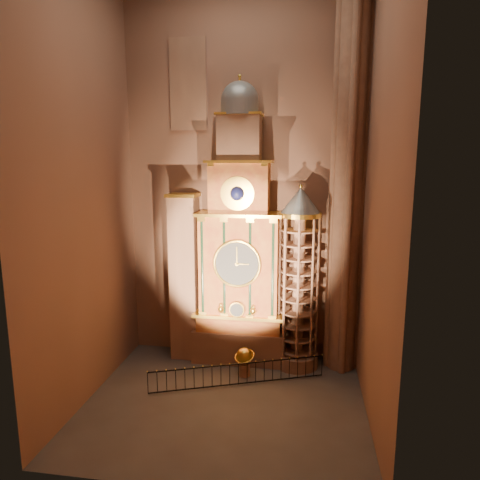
% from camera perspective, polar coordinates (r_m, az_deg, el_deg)
% --- Properties ---
extents(floor, '(14.00, 14.00, 0.00)m').
position_cam_1_polar(floor, '(23.20, -2.07, -20.86)').
color(floor, '#383330').
rests_on(floor, ground).
extents(wall_back, '(22.00, 0.00, 22.00)m').
position_cam_1_polar(wall_back, '(25.80, 0.31, 8.06)').
color(wall_back, '#90614D').
rests_on(wall_back, floor).
extents(wall_left, '(0.00, 22.00, 22.00)m').
position_cam_1_polar(wall_left, '(22.31, -20.35, 7.09)').
color(wall_left, '#90614D').
rests_on(wall_left, floor).
extents(wall_right, '(0.00, 22.00, 22.00)m').
position_cam_1_polar(wall_right, '(19.78, 18.21, 6.88)').
color(wall_right, '#90614D').
rests_on(wall_right, floor).
extents(astronomical_clock, '(5.60, 2.41, 16.70)m').
position_cam_1_polar(astronomical_clock, '(25.32, -0.05, -1.85)').
color(astronomical_clock, '#8C634C').
rests_on(astronomical_clock, floor).
extents(portrait_tower, '(1.80, 1.60, 10.20)m').
position_cam_1_polar(portrait_tower, '(26.42, -7.38, -4.83)').
color(portrait_tower, '#8C634C').
rests_on(portrait_tower, floor).
extents(stair_turret, '(2.50, 2.50, 10.80)m').
position_cam_1_polar(stair_turret, '(25.11, 7.81, -5.36)').
color(stair_turret, '#8C634C').
rests_on(stair_turret, floor).
extents(gothic_pier, '(2.04, 2.04, 22.00)m').
position_cam_1_polar(gothic_pier, '(24.62, 14.26, 7.65)').
color(gothic_pier, '#8C634C').
rests_on(gothic_pier, floor).
extents(stained_glass_window, '(2.20, 0.14, 5.20)m').
position_cam_1_polar(stained_glass_window, '(26.74, -6.94, 19.90)').
color(stained_glass_window, navy).
rests_on(stained_glass_window, wall_back).
extents(celestial_globe, '(1.48, 1.45, 1.66)m').
position_cam_1_polar(celestial_globe, '(25.20, 0.59, -15.61)').
color(celestial_globe, '#8C634C').
rests_on(celestial_globe, floor).
extents(iron_railing, '(9.06, 3.44, 1.23)m').
position_cam_1_polar(iron_railing, '(24.34, -0.21, -17.45)').
color(iron_railing, black).
rests_on(iron_railing, floor).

